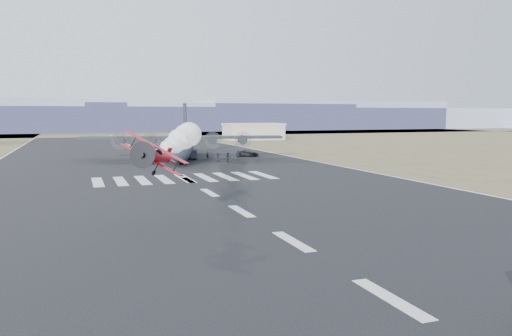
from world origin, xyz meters
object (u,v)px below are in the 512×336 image
transport_aircraft (183,144)px  crew_e (218,157)px  hangar_right (253,131)px  aerobatic_biplane (155,156)px  crew_b (155,158)px  crew_f (153,159)px  crew_h (228,157)px  crew_a (238,155)px  crew_d (150,158)px  crew_c (167,158)px  support_vehicle (248,153)px  crew_g (208,155)px

transport_aircraft → crew_e: (5.22, -7.96, -2.15)m
hangar_right → aerobatic_biplane: size_ratio=3.83×
crew_b → crew_f: crew_f is taller
hangar_right → crew_h: size_ratio=10.99×
crew_f → crew_a: bearing=130.6°
hangar_right → transport_aircraft: 79.58m
hangar_right → crew_d: (-47.31, -73.50, -2.23)m
crew_c → crew_f: size_ratio=0.88×
aerobatic_biplane → crew_c: aerobatic_biplane is taller
crew_a → crew_d: size_ratio=1.17×
crew_c → crew_f: bearing=-116.4°
support_vehicle → crew_g: 10.76m
aerobatic_biplane → crew_b: bearing=98.2°
hangar_right → crew_e: size_ratio=11.99×
hangar_right → support_vehicle: 72.46m
crew_c → crew_g: bearing=43.9°
crew_b → crew_d: 1.02m
hangar_right → crew_h: bearing=-112.8°
aerobatic_biplane → support_vehicle: bearing=81.5°
crew_c → crew_d: (-2.85, 2.24, -0.04)m
crew_h → crew_g: bearing=18.1°
crew_c → crew_e: 9.90m
crew_h → crew_d: bearing=69.9°
crew_a → crew_e: bearing=45.2°
hangar_right → crew_f: hangar_right is taller
crew_a → crew_g: size_ratio=1.13×
crew_g → hangar_right: bearing=120.6°
hangar_right → crew_g: bearing=-116.2°
transport_aircraft → hangar_right: bearing=74.1°
crew_d → crew_c: bearing=100.0°
hangar_right → crew_f: bearing=-121.1°
support_vehicle → crew_a: (-4.28, -6.35, 0.24)m
crew_f → aerobatic_biplane: bearing=18.9°
crew_c → crew_d: size_ratio=1.05×
crew_e → crew_h: size_ratio=0.92×
transport_aircraft → crew_h: (6.59, -10.25, -2.07)m
aerobatic_biplane → transport_aircraft: (14.83, 61.61, -2.87)m
crew_c → crew_g: size_ratio=1.01×
hangar_right → transport_aircraft: transport_aircraft is taller
crew_f → crew_g: bearing=146.1°
transport_aircraft → crew_f: size_ratio=21.41×
crew_c → crew_h: 11.71m
crew_a → crew_f: size_ratio=0.98×
crew_h → crew_e: bearing=32.6°
crew_a → crew_c: size_ratio=1.11×
crew_a → crew_g: crew_a is taller
crew_d → crew_e: crew_e is taller
crew_g → crew_h: (2.15, -7.34, 0.12)m
hangar_right → crew_e: (-34.62, -76.85, -2.15)m
crew_f → hangar_right: bearing=175.6°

